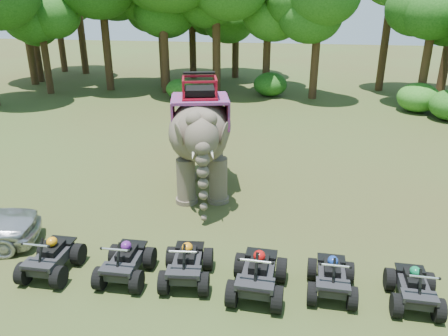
{
  "coord_description": "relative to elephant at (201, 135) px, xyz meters",
  "views": [
    {
      "loc": [
        1.94,
        -11.29,
        7.03
      ],
      "look_at": [
        0.0,
        1.2,
        1.9
      ],
      "focal_mm": 35.0,
      "sensor_mm": 36.0,
      "label": 1
    }
  ],
  "objects": [
    {
      "name": "atv_2",
      "position": [
        0.77,
        -5.63,
        -1.54
      ],
      "size": [
        1.39,
        1.8,
        1.26
      ],
      "primitive_type": null,
      "rotation": [
        0.0,
        0.0,
        0.09
      ],
      "color": "black",
      "rests_on": "ground"
    },
    {
      "name": "elephant",
      "position": [
        0.0,
        0.0,
        0.0
      ],
      "size": [
        3.37,
        5.54,
        4.33
      ],
      "primitive_type": null,
      "rotation": [
        0.0,
        0.0,
        0.23
      ],
      "color": "brown",
      "rests_on": "ground"
    },
    {
      "name": "atv_0",
      "position": [
        -2.87,
        -5.87,
        -1.55
      ],
      "size": [
        1.22,
        1.67,
        1.23
      ],
      "primitive_type": null,
      "rotation": [
        0.0,
        0.0,
        -0.01
      ],
      "color": "black",
      "rests_on": "ground"
    },
    {
      "name": "tree_42",
      "position": [
        -6.07,
        16.53,
        2.99
      ],
      "size": [
        7.22,
        7.22,
        10.31
      ],
      "primitive_type": null,
      "color": "#195114",
      "rests_on": "ground"
    },
    {
      "name": "tree_37",
      "position": [
        -3.21,
        22.66,
        1.35
      ],
      "size": [
        4.93,
        4.93,
        7.04
      ],
      "primitive_type": null,
      "color": "#195114",
      "rests_on": "ground"
    },
    {
      "name": "tree_41",
      "position": [
        -15.63,
        23.23,
        2.97
      ],
      "size": [
        7.19,
        7.19,
        10.27
      ],
      "primitive_type": null,
      "color": "#195114",
      "rests_on": "ground"
    },
    {
      "name": "atv_3",
      "position": [
        2.62,
        -5.85,
        -1.49
      ],
      "size": [
        1.42,
        1.89,
        1.36
      ],
      "primitive_type": null,
      "rotation": [
        0.0,
        0.0,
        -0.05
      ],
      "color": "black",
      "rests_on": "ground"
    },
    {
      "name": "atv_1",
      "position": [
        -0.85,
        -5.76,
        -1.55
      ],
      "size": [
        1.21,
        1.66,
        1.23
      ],
      "primitive_type": null,
      "rotation": [
        0.0,
        0.0,
        0.0
      ],
      "color": "black",
      "rests_on": "ground"
    },
    {
      "name": "tree_31",
      "position": [
        -6.79,
        18.44,
        2.02
      ],
      "size": [
        5.86,
        5.86,
        8.37
      ],
      "primitive_type": null,
      "color": "#195114",
      "rests_on": "ground"
    },
    {
      "name": "tree_33",
      "position": [
        -17.48,
        17.87,
        2.64
      ],
      "size": [
        6.72,
        6.72,
        9.6
      ],
      "primitive_type": null,
      "color": "#195114",
      "rests_on": "ground"
    },
    {
      "name": "tree_40",
      "position": [
        -1.77,
        23.37,
        2.56
      ],
      "size": [
        6.62,
        6.62,
        9.46
      ],
      "primitive_type": null,
      "color": "#195114",
      "rests_on": "ground"
    },
    {
      "name": "tree_35",
      "position": [
        -17.67,
        19.05,
        2.99
      ],
      "size": [
        7.21,
        7.21,
        10.3
      ],
      "primitive_type": null,
      "color": "#195114",
      "rests_on": "ground"
    },
    {
      "name": "tree_39",
      "position": [
        -5.37,
        22.64,
        2.42
      ],
      "size": [
        6.43,
        6.43,
        9.18
      ],
      "primitive_type": null,
      "color": "#195114",
      "rests_on": "ground"
    },
    {
      "name": "atv_4",
      "position": [
        4.43,
        -5.57,
        -1.58
      ],
      "size": [
        1.21,
        1.63,
        1.18
      ],
      "primitive_type": null,
      "rotation": [
        0.0,
        0.0,
        -0.03
      ],
      "color": "black",
      "rests_on": "ground"
    },
    {
      "name": "atv_5",
      "position": [
        6.35,
        -5.7,
        -1.59
      ],
      "size": [
        1.19,
        1.6,
        1.16
      ],
      "primitive_type": null,
      "rotation": [
        0.0,
        0.0,
        -0.03
      ],
      "color": "black",
      "rests_on": "ground"
    },
    {
      "name": "tree_1",
      "position": [
        4.66,
        16.19,
        1.99
      ],
      "size": [
        5.81,
        5.81,
        8.31
      ],
      "primitive_type": null,
      "color": "#195114",
      "rests_on": "ground"
    },
    {
      "name": "ground",
      "position": [
        1.23,
        -3.59,
        -2.17
      ],
      "size": [
        110.0,
        110.0,
        0.0
      ],
      "primitive_type": "plane",
      "color": "#47381E",
      "rests_on": "ground"
    },
    {
      "name": "tree_30",
      "position": [
        -10.57,
        16.78,
        2.51
      ],
      "size": [
        6.54,
        6.54,
        9.34
      ],
      "primitive_type": null,
      "color": "#195114",
      "rests_on": "ground"
    },
    {
      "name": "tree_34",
      "position": [
        -18.08,
        23.95,
        2.37
      ],
      "size": [
        6.35,
        6.35,
        9.07
      ],
      "primitive_type": null,
      "color": "#195114",
      "rests_on": "ground"
    },
    {
      "name": "tree_32",
      "position": [
        -2.27,
        16.57,
        2.33
      ],
      "size": [
        6.29,
        6.29,
        8.99
      ],
      "primitive_type": null,
      "color": "#195114",
      "rests_on": "ground"
    },
    {
      "name": "tree_29",
      "position": [
        -14.46,
        14.87,
        1.2
      ],
      "size": [
        4.71,
        4.71,
        6.73
      ],
      "primitive_type": null,
      "color": "#195114",
      "rests_on": "ground"
    },
    {
      "name": "tree_2",
      "position": [
        9.78,
        19.75,
        2.18
      ],
      "size": [
        6.08,
        6.08,
        8.68
      ],
      "primitive_type": null,
      "color": "#195114",
      "rests_on": "ground"
    },
    {
      "name": "tree_0",
      "position": [
        1.23,
        18.05,
        2.01
      ],
      "size": [
        5.84,
        5.84,
        8.34
      ],
      "primitive_type": null,
      "color": "#195114",
      "rests_on": "ground"
    },
    {
      "name": "tree_3",
      "position": [
        11.26,
        14.01,
        1.44
      ],
      "size": [
        5.05,
        5.05,
        7.22
      ],
      "primitive_type": null,
      "color": "#195114",
      "rests_on": "ground"
    }
  ]
}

